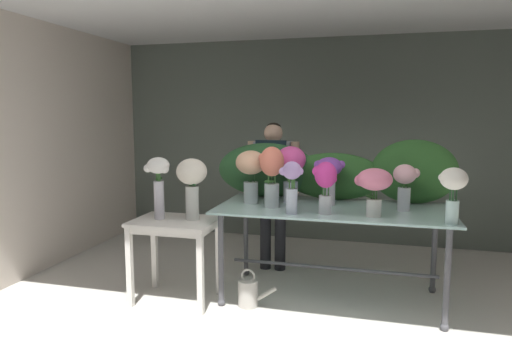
{
  "coord_description": "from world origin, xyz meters",
  "views": [
    {
      "loc": [
        0.69,
        -2.42,
        1.7
      ],
      "look_at": [
        -0.35,
        1.5,
        1.19
      ],
      "focal_mm": 31.55,
      "sensor_mm": 36.0,
      "label": 1
    }
  ],
  "objects_px": {
    "vase_blush_hydrangea": "(405,183)",
    "vase_lilac_snapdragons": "(292,184)",
    "display_table_glass": "(332,220)",
    "vase_peach_ranunculus": "(251,169)",
    "vase_magenta_peonies": "(325,182)",
    "florist": "(273,181)",
    "vase_coral_dahlias": "(271,171)",
    "vase_violet_roses": "(329,175)",
    "vase_ivory_freesia": "(453,188)",
    "vase_fuchsia_anemones": "(291,167)",
    "side_table_white": "(175,231)",
    "vase_rosy_carnations": "(374,184)",
    "vase_white_roses_tall": "(159,180)",
    "vase_cream_lisianthus_tall": "(192,180)",
    "watering_can": "(249,292)"
  },
  "relations": [
    {
      "from": "watering_can",
      "to": "vase_rosy_carnations",
      "type": "bearing_deg",
      "value": 3.74
    },
    {
      "from": "vase_coral_dahlias",
      "to": "vase_white_roses_tall",
      "type": "relative_size",
      "value": 0.97
    },
    {
      "from": "vase_coral_dahlias",
      "to": "vase_ivory_freesia",
      "type": "bearing_deg",
      "value": -10.4
    },
    {
      "from": "vase_lilac_snapdragons",
      "to": "vase_peach_ranunculus",
      "type": "bearing_deg",
      "value": 140.37
    },
    {
      "from": "display_table_glass",
      "to": "vase_lilac_snapdragons",
      "type": "xyz_separation_m",
      "value": [
        -0.31,
        -0.36,
        0.38
      ]
    },
    {
      "from": "vase_lilac_snapdragons",
      "to": "vase_magenta_peonies",
      "type": "bearing_deg",
      "value": 14.31
    },
    {
      "from": "vase_magenta_peonies",
      "to": "vase_blush_hydrangea",
      "type": "relative_size",
      "value": 1.09
    },
    {
      "from": "vase_ivory_freesia",
      "to": "vase_peach_ranunculus",
      "type": "bearing_deg",
      "value": 166.27
    },
    {
      "from": "display_table_glass",
      "to": "vase_lilac_snapdragons",
      "type": "bearing_deg",
      "value": -130.8
    },
    {
      "from": "vase_blush_hydrangea",
      "to": "vase_peach_ranunculus",
      "type": "height_order",
      "value": "vase_peach_ranunculus"
    },
    {
      "from": "vase_rosy_carnations",
      "to": "vase_cream_lisianthus_tall",
      "type": "bearing_deg",
      "value": -178.06
    },
    {
      "from": "vase_violet_roses",
      "to": "vase_lilac_snapdragons",
      "type": "bearing_deg",
      "value": -119.46
    },
    {
      "from": "display_table_glass",
      "to": "vase_fuchsia_anemones",
      "type": "height_order",
      "value": "vase_fuchsia_anemones"
    },
    {
      "from": "vase_violet_roses",
      "to": "vase_white_roses_tall",
      "type": "relative_size",
      "value": 0.79
    },
    {
      "from": "display_table_glass",
      "to": "vase_lilac_snapdragons",
      "type": "distance_m",
      "value": 0.61
    },
    {
      "from": "vase_ivory_freesia",
      "to": "vase_cream_lisianthus_tall",
      "type": "distance_m",
      "value": 2.16
    },
    {
      "from": "vase_blush_hydrangea",
      "to": "vase_lilac_snapdragons",
      "type": "height_order",
      "value": "vase_lilac_snapdragons"
    },
    {
      "from": "vase_blush_hydrangea",
      "to": "vase_fuchsia_anemones",
      "type": "height_order",
      "value": "vase_fuchsia_anemones"
    },
    {
      "from": "side_table_white",
      "to": "vase_blush_hydrangea",
      "type": "relative_size",
      "value": 1.85
    },
    {
      "from": "side_table_white",
      "to": "vase_blush_hydrangea",
      "type": "bearing_deg",
      "value": 11.63
    },
    {
      "from": "display_table_glass",
      "to": "side_table_white",
      "type": "bearing_deg",
      "value": -164.23
    },
    {
      "from": "vase_blush_hydrangea",
      "to": "vase_rosy_carnations",
      "type": "relative_size",
      "value": 1.02
    },
    {
      "from": "vase_blush_hydrangea",
      "to": "vase_magenta_peonies",
      "type": "bearing_deg",
      "value": -154.5
    },
    {
      "from": "side_table_white",
      "to": "vase_coral_dahlias",
      "type": "xyz_separation_m",
      "value": [
        0.84,
        0.26,
        0.54
      ]
    },
    {
      "from": "vase_ivory_freesia",
      "to": "vase_coral_dahlias",
      "type": "xyz_separation_m",
      "value": [
        -1.48,
        0.27,
        0.04
      ]
    },
    {
      "from": "vase_magenta_peonies",
      "to": "florist",
      "type": "bearing_deg",
      "value": 124.89
    },
    {
      "from": "vase_blush_hydrangea",
      "to": "watering_can",
      "type": "xyz_separation_m",
      "value": [
        -1.31,
        -0.37,
        -0.99
      ]
    },
    {
      "from": "display_table_glass",
      "to": "vase_peach_ranunculus",
      "type": "bearing_deg",
      "value": 178.94
    },
    {
      "from": "florist",
      "to": "vase_ivory_freesia",
      "type": "height_order",
      "value": "florist"
    },
    {
      "from": "vase_magenta_peonies",
      "to": "vase_coral_dahlias",
      "type": "distance_m",
      "value": 0.53
    },
    {
      "from": "vase_ivory_freesia",
      "to": "vase_rosy_carnations",
      "type": "bearing_deg",
      "value": 168.17
    },
    {
      "from": "vase_blush_hydrangea",
      "to": "vase_lilac_snapdragons",
      "type": "relative_size",
      "value": 0.91
    },
    {
      "from": "vase_violet_roses",
      "to": "vase_coral_dahlias",
      "type": "bearing_deg",
      "value": -154.15
    },
    {
      "from": "display_table_glass",
      "to": "side_table_white",
      "type": "height_order",
      "value": "display_table_glass"
    },
    {
      "from": "vase_coral_dahlias",
      "to": "vase_white_roses_tall",
      "type": "bearing_deg",
      "value": -165.33
    },
    {
      "from": "vase_magenta_peonies",
      "to": "vase_white_roses_tall",
      "type": "height_order",
      "value": "vase_white_roses_tall"
    },
    {
      "from": "side_table_white",
      "to": "vase_peach_ranunculus",
      "type": "xyz_separation_m",
      "value": [
        0.61,
        0.4,
        0.54
      ]
    },
    {
      "from": "vase_violet_roses",
      "to": "vase_coral_dahlias",
      "type": "xyz_separation_m",
      "value": [
        -0.49,
        -0.24,
        0.05
      ]
    },
    {
      "from": "vase_blush_hydrangea",
      "to": "vase_peach_ranunculus",
      "type": "bearing_deg",
      "value": -179.67
    },
    {
      "from": "florist",
      "to": "vase_fuchsia_anemones",
      "type": "xyz_separation_m",
      "value": [
        0.29,
        -0.54,
        0.22
      ]
    },
    {
      "from": "vase_fuchsia_anemones",
      "to": "vase_cream_lisianthus_tall",
      "type": "bearing_deg",
      "value": -150.83
    },
    {
      "from": "vase_ivory_freesia",
      "to": "vase_violet_roses",
      "type": "bearing_deg",
      "value": 152.72
    },
    {
      "from": "vase_coral_dahlias",
      "to": "vase_white_roses_tall",
      "type": "height_order",
      "value": "vase_coral_dahlias"
    },
    {
      "from": "side_table_white",
      "to": "vase_fuchsia_anemones",
      "type": "height_order",
      "value": "vase_fuchsia_anemones"
    },
    {
      "from": "display_table_glass",
      "to": "vase_ivory_freesia",
      "type": "bearing_deg",
      "value": -23.18
    },
    {
      "from": "vase_ivory_freesia",
      "to": "vase_fuchsia_anemones",
      "type": "height_order",
      "value": "vase_fuchsia_anemones"
    },
    {
      "from": "vase_blush_hydrangea",
      "to": "vase_cream_lisianthus_tall",
      "type": "height_order",
      "value": "vase_cream_lisianthus_tall"
    },
    {
      "from": "vase_magenta_peonies",
      "to": "vase_coral_dahlias",
      "type": "bearing_deg",
      "value": 162.2
    },
    {
      "from": "vase_lilac_snapdragons",
      "to": "vase_rosy_carnations",
      "type": "xyz_separation_m",
      "value": [
        0.67,
        0.08,
        0.01
      ]
    },
    {
      "from": "vase_rosy_carnations",
      "to": "vase_fuchsia_anemones",
      "type": "distance_m",
      "value": 0.87
    }
  ]
}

